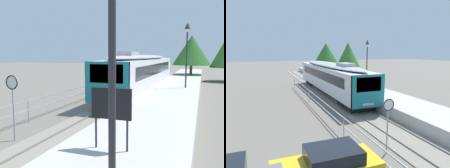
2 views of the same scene
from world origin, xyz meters
TOP-DOWN VIEW (x-y plane):
  - ground_plane at (-3.00, 22.00)m, footprint 160.00×160.00m
  - track_rails at (0.00, 22.00)m, footprint 3.20×60.00m
  - commuter_train at (0.00, 24.15)m, footprint 2.82×18.57m
  - station_platform at (3.25, 22.00)m, footprint 3.90×60.00m
  - platform_lamp_mid_platform at (4.06, 22.75)m, footprint 0.34×0.34m
  - platform_notice_board at (2.96, 7.90)m, footprint 1.20×0.08m
  - speed_limit_sign at (-2.02, 9.49)m, footprint 0.61×0.10m
  - carpark_fence at (-3.30, 12.00)m, footprint 0.06×36.06m
  - tree_behind_station_far at (3.79, 37.73)m, footprint 5.19×5.19m

SIDE VIEW (x-z plane):
  - ground_plane at x=-3.00m, z-range 0.00..0.00m
  - track_rails at x=0.00m, z-range -0.04..0.10m
  - station_platform at x=3.25m, z-range 0.00..0.90m
  - carpark_fence at x=-3.30m, z-range 0.28..1.53m
  - speed_limit_sign at x=-2.02m, z-range 0.72..3.53m
  - commuter_train at x=0.00m, z-range 0.27..4.01m
  - platform_notice_board at x=2.96m, z-range 1.29..3.09m
  - tree_behind_station_far at x=3.79m, z-range 1.11..7.47m
  - platform_lamp_mid_platform at x=4.06m, z-range 1.95..7.30m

